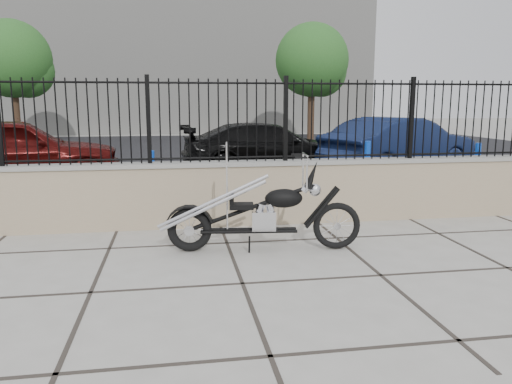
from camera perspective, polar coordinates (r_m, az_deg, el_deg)
The scene contains 14 objects.
ground_plane at distance 5.20m, azimuth -1.55°, elevation -10.44°, with size 90.00×90.00×0.00m, color #99968E.
parking_lot at distance 17.42m, azimuth -7.19°, elevation 4.22°, with size 30.00×30.00×0.00m, color black.
retaining_wall at distance 7.47m, azimuth -4.19°, elevation -0.19°, with size 14.00×0.36×0.96m, color gray.
iron_fence at distance 7.35m, azimuth -4.30°, elevation 8.11°, with size 14.00×0.08×1.20m, color black.
background_building at distance 31.39m, azimuth -8.41°, elevation 14.21°, with size 22.00×6.00×8.00m, color beige.
chopper_motorcycle at distance 6.13m, azimuth 0.46°, elevation -0.50°, with size 2.30×0.40×1.38m, color black, non-canonical shape.
car_red at distance 12.23m, azimuth -25.90°, elevation 4.25°, with size 1.80×4.47×1.52m, color #460B0A.
car_black at distance 12.88m, azimuth 1.41°, elevation 5.03°, with size 1.81×4.46×1.29m, color black.
car_blue at distance 13.24m, azimuth 16.13°, elevation 5.10°, with size 1.53×4.38×1.44m, color #111C3F.
bollard_a at distance 10.18m, azimuth -11.77°, elevation 2.21°, with size 0.11×0.11×0.88m, color #0B4AA5.
bollard_b at distance 10.80m, azimuth 12.57°, elevation 3.02°, with size 0.12×0.12×1.02m, color #0B47AC.
bollard_c at distance 11.49m, azimuth 23.92°, elevation 2.71°, with size 0.12×0.12×0.98m, color blue.
tree_left at distance 22.70m, azimuth -26.17°, elevation 13.85°, with size 3.07×3.07×5.18m.
tree_right at distance 22.37m, azimuth 6.42°, elevation 15.13°, with size 3.15×3.15×5.32m.
Camera 1 is at (-0.65, -4.81, 1.85)m, focal length 35.00 mm.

